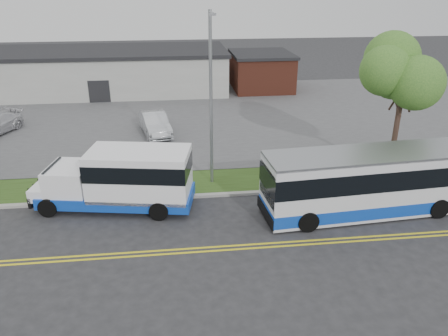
{
  "coord_description": "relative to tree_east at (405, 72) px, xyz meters",
  "views": [
    {
      "loc": [
        0.96,
        -20.22,
        10.94
      ],
      "look_at": [
        3.53,
        1.25,
        1.6
      ],
      "focal_mm": 35.0,
      "sensor_mm": 36.0,
      "label": 1
    }
  ],
  "objects": [
    {
      "name": "lane_line_south",
      "position": [
        -14.0,
        -7.15,
        -6.2
      ],
      "size": [
        70.0,
        0.12,
        0.01
      ],
      "primitive_type": "cube",
      "color": "yellow",
      "rests_on": "ground"
    },
    {
      "name": "commercial_building",
      "position": [
        -20.0,
        24.0,
        -4.02
      ],
      "size": [
        25.4,
        10.4,
        4.35
      ],
      "color": "#9E9E99",
      "rests_on": "ground"
    },
    {
      "name": "brick_wing",
      "position": [
        -3.5,
        23.0,
        -4.24
      ],
      "size": [
        6.3,
        7.3,
        3.9
      ],
      "color": "brown",
      "rests_on": "ground"
    },
    {
      "name": "transit_bus",
      "position": [
        -3.0,
        -4.47,
        -4.56
      ],
      "size": [
        11.88,
        3.53,
        3.25
      ],
      "rotation": [
        0.0,
        0.0,
        0.07
      ],
      "color": "silver",
      "rests_on": "ground"
    },
    {
      "name": "streetlight_near",
      "position": [
        -11.0,
        -0.27,
        -0.97
      ],
      "size": [
        0.35,
        1.53,
        9.5
      ],
      "color": "gray",
      "rests_on": "verge"
    },
    {
      "name": "tree_east",
      "position": [
        0.0,
        0.0,
        0.0
      ],
      "size": [
        5.2,
        5.2,
        8.33
      ],
      "color": "#3D2721",
      "rests_on": "verge"
    },
    {
      "name": "verge",
      "position": [
        -14.0,
        -0.1,
        -6.15
      ],
      "size": [
        80.0,
        3.3,
        0.1
      ],
      "primitive_type": "cube",
      "color": "#2C4416",
      "rests_on": "ground"
    },
    {
      "name": "curb",
      "position": [
        -14.0,
        -1.9,
        -6.13
      ],
      "size": [
        80.0,
        0.3,
        0.15
      ],
      "primitive_type": "cube",
      "color": "#9E9B93",
      "rests_on": "ground"
    },
    {
      "name": "parking_lot",
      "position": [
        -14.0,
        14.0,
        -6.15
      ],
      "size": [
        80.0,
        25.0,
        0.1
      ],
      "primitive_type": "cube",
      "color": "#4C4C4F",
      "rests_on": "ground"
    },
    {
      "name": "parked_car_a",
      "position": [
        -14.48,
        8.82,
        -5.28
      ],
      "size": [
        2.79,
        5.28,
        1.66
      ],
      "primitive_type": "imported",
      "rotation": [
        0.0,
        0.0,
        0.22
      ],
      "color": "#BABDC2",
      "rests_on": "parking_lot"
    },
    {
      "name": "shuttle_bus",
      "position": [
        -15.69,
        -2.54,
        -4.52
      ],
      "size": [
        8.51,
        4.02,
        3.15
      ],
      "rotation": [
        0.0,
        0.0,
        -0.18
      ],
      "color": "#1041B7",
      "rests_on": "ground"
    },
    {
      "name": "lane_line_north",
      "position": [
        -14.0,
        -6.85,
        -6.2
      ],
      "size": [
        70.0,
        0.12,
        0.01
      ],
      "primitive_type": "cube",
      "color": "yellow",
      "rests_on": "ground"
    },
    {
      "name": "ground",
      "position": [
        -14.0,
        -3.0,
        -6.2
      ],
      "size": [
        140.0,
        140.0,
        0.0
      ],
      "primitive_type": "plane",
      "color": "#28282B",
      "rests_on": "ground"
    }
  ]
}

